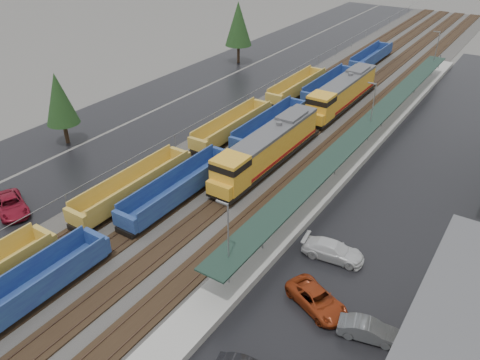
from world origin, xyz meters
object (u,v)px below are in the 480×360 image
(locomotive_lead, at_px, (266,149))
(well_string_blue, at_px, (231,153))
(locomotive_trail, at_px, (342,93))
(parked_car_east_b, at_px, (317,300))
(parked_car_west_c, at_px, (11,205))
(parked_car_east_c, at_px, (333,251))
(parked_car_east_e, at_px, (369,330))
(well_string_yellow, at_px, (134,187))

(locomotive_lead, xyz_separation_m, well_string_blue, (-4.00, -1.08, -1.19))
(locomotive_trail, bearing_deg, parked_car_east_b, -69.36)
(parked_car_west_c, relative_size, parked_car_east_b, 1.07)
(parked_car_east_c, bearing_deg, parked_car_east_e, -147.23)
(locomotive_lead, distance_m, locomotive_trail, 21.00)
(parked_car_east_b, bearing_deg, locomotive_lead, 64.36)
(parked_car_east_b, bearing_deg, well_string_yellow, 104.34)
(well_string_blue, distance_m, parked_car_east_c, 19.03)
(parked_car_west_c, bearing_deg, well_string_blue, -10.19)
(parked_car_east_b, relative_size, parked_car_east_c, 0.99)
(parked_car_east_b, height_order, parked_car_east_e, parked_car_east_b)
(well_string_yellow, bearing_deg, parked_car_east_b, -9.06)
(locomotive_lead, relative_size, locomotive_trail, 1.00)
(locomotive_lead, distance_m, parked_car_west_c, 26.64)
(locomotive_trail, distance_m, parked_car_east_e, 41.93)
(well_string_yellow, bearing_deg, locomotive_trail, 76.60)
(locomotive_lead, height_order, well_string_yellow, locomotive_lead)
(locomotive_trail, xyz_separation_m, parked_car_east_e, (18.19, -37.74, -1.72))
(well_string_blue, bearing_deg, well_string_yellow, -109.16)
(locomotive_lead, xyz_separation_m, well_string_yellow, (-8.00, -12.59, -1.21))
(parked_car_west_c, bearing_deg, parked_car_east_b, -59.50)
(locomotive_lead, bearing_deg, locomotive_trail, 90.00)
(locomotive_trail, bearing_deg, well_string_blue, -100.27)
(locomotive_lead, relative_size, well_string_yellow, 0.23)
(locomotive_trail, height_order, well_string_blue, locomotive_trail)
(locomotive_trail, relative_size, parked_car_east_e, 4.73)
(parked_car_east_b, bearing_deg, parked_car_east_e, -75.27)
(parked_car_east_e, bearing_deg, locomotive_lead, 33.33)
(locomotive_lead, distance_m, well_string_blue, 4.31)
(locomotive_lead, xyz_separation_m, parked_car_west_c, (-16.14, -21.13, -1.64))
(well_string_yellow, height_order, well_string_blue, well_string_blue)
(well_string_blue, height_order, parked_car_east_b, well_string_blue)
(parked_car_west_c, distance_m, parked_car_east_c, 30.80)
(parked_car_east_b, relative_size, parked_car_east_e, 1.23)
(parked_car_east_e, bearing_deg, well_string_yellow, 66.96)
(well_string_yellow, relative_size, parked_car_west_c, 15.45)
(locomotive_lead, relative_size, parked_car_east_b, 3.85)
(locomotive_trail, bearing_deg, parked_car_west_c, -110.96)
(well_string_yellow, relative_size, parked_car_east_b, 16.59)
(locomotive_lead, distance_m, parked_car_east_e, 24.78)
(well_string_blue, relative_size, parked_car_east_e, 25.38)
(locomotive_lead, relative_size, parked_car_west_c, 3.58)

